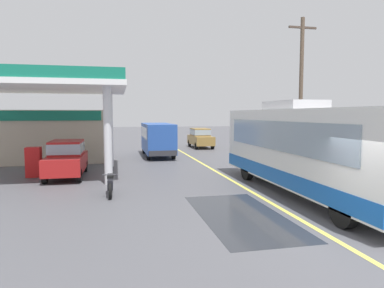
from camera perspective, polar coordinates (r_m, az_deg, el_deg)
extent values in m
plane|color=#4C4C51|center=(28.01, -1.38, -1.49)|extent=(120.00, 120.00, 0.00)
cube|color=#D8CC4C|center=(23.16, 0.98, -2.83)|extent=(0.16, 50.00, 0.01)
cube|color=#26282D|center=(10.99, 8.10, -11.66)|extent=(2.50, 5.37, 0.01)
cube|color=white|center=(14.09, 18.32, -0.43)|extent=(2.50, 11.00, 2.90)
cube|color=#1959B2|center=(14.23, 18.20, -4.84)|extent=(2.54, 11.04, 0.56)
cube|color=#8C9EAD|center=(13.46, 13.71, 1.36)|extent=(0.06, 9.35, 1.10)
cube|color=#8C9EAD|center=(14.75, 22.61, 1.42)|extent=(0.06, 9.35, 1.10)
cube|color=#B2B2B7|center=(14.91, 16.52, 6.17)|extent=(1.60, 2.80, 0.36)
cylinder|color=black|center=(10.51, 23.87, -9.99)|extent=(0.30, 1.00, 1.00)
cylinder|color=black|center=(16.73, 9.13, -4.18)|extent=(0.30, 1.00, 1.00)
cylinder|color=black|center=(17.65, 15.81, -3.83)|extent=(0.30, 1.00, 1.00)
cube|color=#147259|center=(18.90, -25.21, 9.69)|extent=(9.00, 7.00, 0.50)
cube|color=white|center=(18.87, -25.17, 8.57)|extent=(9.10, 7.10, 0.24)
cylinder|color=silver|center=(15.70, -13.80, 1.76)|extent=(0.36, 0.36, 4.60)
cylinder|color=silver|center=(21.09, -13.44, 2.54)|extent=(0.36, 0.36, 4.60)
cube|color=red|center=(18.97, -24.75, -2.73)|extent=(0.70, 0.60, 1.50)
cube|color=beige|center=(24.95, -21.79, 1.29)|extent=(7.00, 4.40, 3.40)
cube|color=#147259|center=(22.70, -22.83, 4.34)|extent=(6.30, 0.10, 0.60)
cube|color=maroon|center=(18.27, -20.07, -2.95)|extent=(1.70, 4.20, 0.80)
cube|color=maroon|center=(18.39, -20.06, -0.55)|extent=(1.50, 2.31, 0.70)
cube|color=#8C9EAD|center=(18.39, -20.06, -0.55)|extent=(1.53, 2.35, 0.49)
cylinder|color=black|center=(16.99, -23.22, -4.99)|extent=(0.20, 0.64, 0.64)
cylinder|color=black|center=(16.77, -18.17, -4.96)|extent=(0.20, 0.64, 0.64)
cylinder|color=black|center=(19.91, -21.60, -3.53)|extent=(0.20, 0.64, 0.64)
cylinder|color=black|center=(19.72, -17.29, -3.49)|extent=(0.20, 0.64, 0.64)
cube|color=#264C9E|center=(25.94, -5.73, 1.06)|extent=(2.00, 6.00, 2.10)
cube|color=#8C9EAD|center=(25.91, -5.74, 1.95)|extent=(2.04, 5.10, 0.80)
cube|color=#2D2D33|center=(23.00, -4.83, -1.55)|extent=(1.90, 0.16, 0.36)
cylinder|color=black|center=(23.96, -7.25, -1.70)|extent=(0.22, 0.76, 0.76)
cylinder|color=black|center=(24.18, -3.09, -1.61)|extent=(0.22, 0.76, 0.76)
cylinder|color=black|center=(27.92, -7.98, -0.77)|extent=(0.22, 0.76, 0.76)
cylinder|color=black|center=(28.11, -4.40, -0.70)|extent=(0.22, 0.76, 0.76)
cylinder|color=black|center=(13.21, -13.41, -7.58)|extent=(0.10, 0.60, 0.60)
cylinder|color=black|center=(14.39, -13.32, -6.55)|extent=(0.10, 0.60, 0.60)
cube|color=black|center=(13.76, -13.38, -6.23)|extent=(0.20, 1.30, 0.36)
cube|color=black|center=(13.87, -13.39, -5.21)|extent=(0.24, 0.60, 0.12)
cylinder|color=#2D2D33|center=(13.15, -13.46, -4.97)|extent=(0.55, 0.04, 0.04)
cylinder|color=#33333F|center=(21.81, -18.83, -2.50)|extent=(0.14, 0.14, 0.82)
cylinder|color=#33333F|center=(21.79, -18.36, -2.49)|extent=(0.14, 0.14, 0.82)
cube|color=#268C3F|center=(21.73, -18.65, -0.64)|extent=(0.36, 0.22, 0.60)
sphere|color=tan|center=(21.69, -18.68, 0.49)|extent=(0.22, 0.22, 0.22)
cylinder|color=#268C3F|center=(21.76, -19.25, -0.78)|extent=(0.09, 0.09, 0.58)
cylinder|color=#268C3F|center=(21.71, -18.04, -0.76)|extent=(0.09, 0.09, 0.58)
cube|color=olive|center=(32.34, 1.43, 0.66)|extent=(1.70, 4.20, 0.80)
cube|color=olive|center=(32.48, 1.35, 2.00)|extent=(1.50, 2.31, 0.70)
cube|color=#8C9EAD|center=(32.48, 1.35, 2.00)|extent=(1.53, 2.35, 0.49)
cylinder|color=black|center=(30.74, 0.74, -0.31)|extent=(0.20, 0.64, 0.64)
cylinder|color=black|center=(31.12, 3.43, -0.26)|extent=(0.20, 0.64, 0.64)
cylinder|color=black|center=(33.66, -0.42, 0.14)|extent=(0.20, 0.64, 0.64)
cylinder|color=black|center=(34.00, 2.06, 0.19)|extent=(0.20, 0.64, 0.64)
cylinder|color=brown|center=(22.36, 17.60, 8.17)|extent=(0.24, 0.24, 8.97)
cube|color=#4C3D33|center=(22.92, 17.86, 17.91)|extent=(1.80, 0.12, 0.12)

